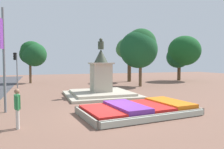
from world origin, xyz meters
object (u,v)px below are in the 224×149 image
object	(u,v)px
pedestrian_near_planter	(17,106)
flower_planter	(140,109)
traffic_light_far_corner	(16,63)
banner_pole	(4,57)
statue_monument	(101,85)

from	to	relation	value
pedestrian_near_planter	flower_planter	bearing A→B (deg)	6.75
traffic_light_far_corner	banner_pole	distance (m)	12.22
statue_monument	banner_pole	bearing A→B (deg)	-149.16
banner_pole	pedestrian_near_planter	distance (m)	4.21
traffic_light_far_corner	banner_pole	size ratio (longest dim) A/B	0.66
flower_planter	banner_pole	size ratio (longest dim) A/B	1.11
banner_pole	statue_monument	bearing A→B (deg)	30.84
pedestrian_near_planter	statue_monument	bearing A→B (deg)	52.03
statue_monument	banner_pole	distance (m)	8.29
banner_pole	pedestrian_near_planter	world-z (taller)	banner_pole
traffic_light_far_corner	pedestrian_near_planter	world-z (taller)	traffic_light_far_corner
traffic_light_far_corner	pedestrian_near_planter	size ratio (longest dim) A/B	2.23
flower_planter	traffic_light_far_corner	distance (m)	16.94
flower_planter	pedestrian_near_planter	bearing A→B (deg)	-173.25
traffic_light_far_corner	flower_planter	bearing A→B (deg)	-63.27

